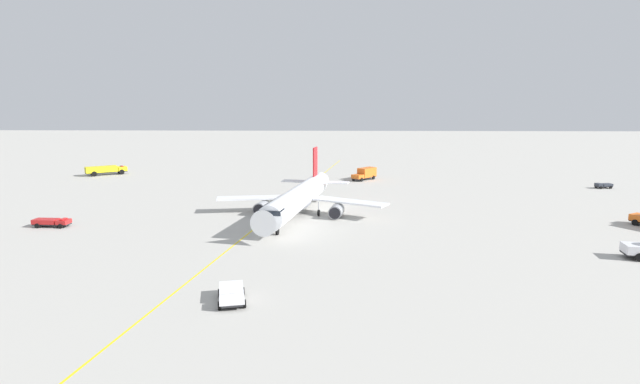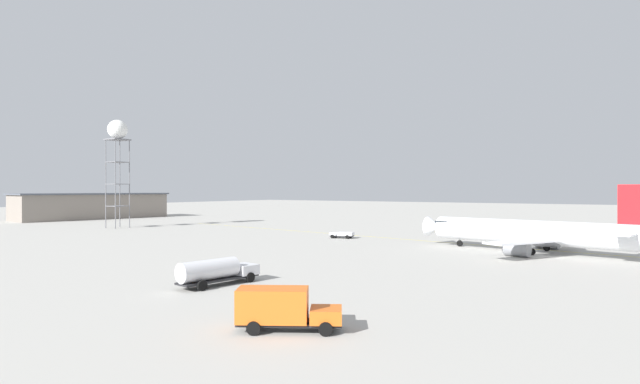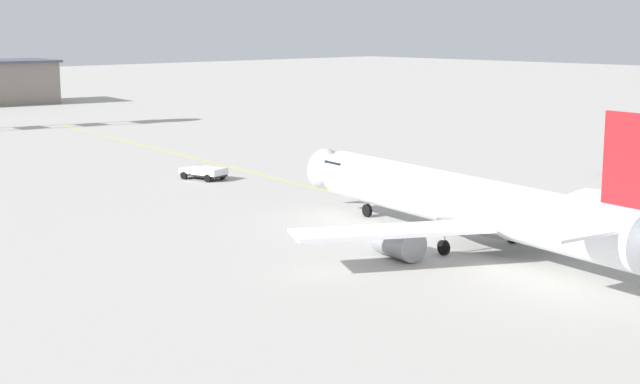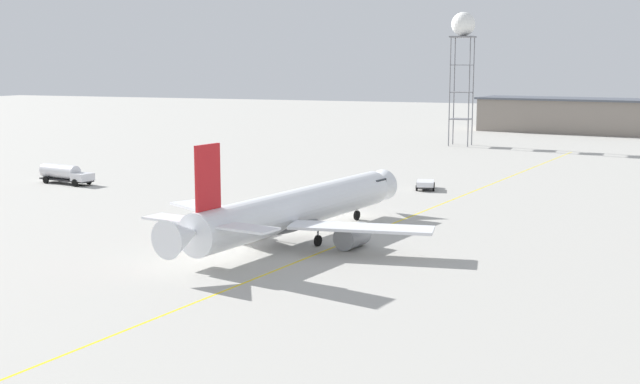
% 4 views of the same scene
% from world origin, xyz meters
% --- Properties ---
extents(ground_plane, '(600.00, 600.00, 0.00)m').
position_xyz_m(ground_plane, '(0.00, 0.00, 0.00)').
color(ground_plane, '#ADAAA3').
extents(airliner_main, '(38.58, 31.00, 11.00)m').
position_xyz_m(airliner_main, '(4.10, -3.48, 3.09)').
color(airliner_main, white).
rests_on(airliner_main, ground_plane).
extents(ops_pickup_truck, '(2.35, 5.75, 1.41)m').
position_xyz_m(ops_pickup_truck, '(13.07, -42.31, 0.81)').
color(ops_pickup_truck, '#232326').
rests_on(ops_pickup_truck, ground_plane).
extents(pushback_tug_truck, '(5.30, 3.51, 1.30)m').
position_xyz_m(pushback_tug_truck, '(42.15, -7.10, 0.81)').
color(pushback_tug_truck, '#232326').
rests_on(pushback_tug_truck, ground_plane).
extents(taxiway_centreline, '(188.14, 26.67, 0.01)m').
position_xyz_m(taxiway_centreline, '(8.16, -9.02, 0.00)').
color(taxiway_centreline, yellow).
rests_on(taxiway_centreline, ground_plane).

